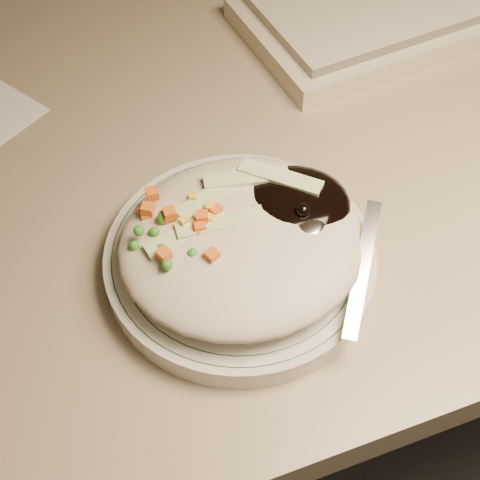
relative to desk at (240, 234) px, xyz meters
name	(u,v)px	position (x,y,z in m)	size (l,w,h in m)	color
desk	(240,234)	(0.00, 0.00, 0.00)	(1.40, 0.70, 0.74)	gray
plate	(240,260)	(-0.07, -0.18, 0.21)	(0.22, 0.22, 0.02)	silver
plate_rim	(240,252)	(-0.07, -0.18, 0.22)	(0.21, 0.21, 0.00)	#144723
meal	(246,235)	(-0.06, -0.18, 0.24)	(0.21, 0.19, 0.05)	beige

